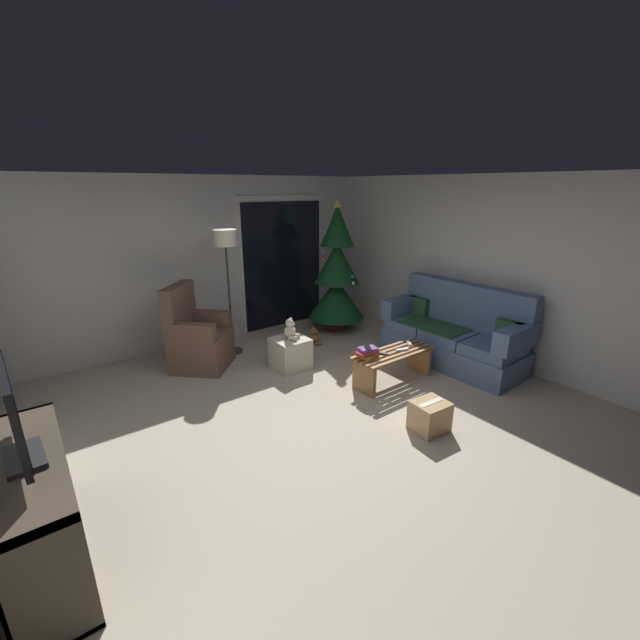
% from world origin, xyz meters
% --- Properties ---
extents(ground_plane, '(7.00, 7.00, 0.00)m').
position_xyz_m(ground_plane, '(0.00, 0.00, 0.00)').
color(ground_plane, '#B2A38E').
extents(wall_back, '(5.72, 0.12, 2.50)m').
position_xyz_m(wall_back, '(0.00, 3.06, 1.25)').
color(wall_back, beige).
rests_on(wall_back, ground).
extents(wall_right, '(0.12, 6.00, 2.50)m').
position_xyz_m(wall_right, '(2.86, 0.00, 1.25)').
color(wall_right, beige).
rests_on(wall_right, ground).
extents(patio_door_frame, '(1.60, 0.02, 2.20)m').
position_xyz_m(patio_door_frame, '(1.33, 2.99, 1.10)').
color(patio_door_frame, silver).
rests_on(patio_door_frame, ground).
extents(patio_door_glass, '(1.50, 0.02, 2.10)m').
position_xyz_m(patio_door_glass, '(1.33, 2.97, 1.05)').
color(patio_door_glass, black).
rests_on(patio_door_glass, ground).
extents(couch, '(0.84, 1.96, 1.08)m').
position_xyz_m(couch, '(2.32, 0.18, 0.40)').
color(couch, slate).
rests_on(couch, ground).
extents(coffee_table, '(1.10, 0.40, 0.41)m').
position_xyz_m(coffee_table, '(1.19, 0.24, 0.27)').
color(coffee_table, olive).
rests_on(coffee_table, ground).
extents(remote_silver, '(0.13, 0.15, 0.02)m').
position_xyz_m(remote_silver, '(1.53, 0.30, 0.42)').
color(remote_silver, '#ADADB2').
rests_on(remote_silver, coffee_table).
extents(remote_graphite, '(0.10, 0.16, 0.02)m').
position_xyz_m(remote_graphite, '(1.01, 0.28, 0.42)').
color(remote_graphite, '#333338').
rests_on(remote_graphite, coffee_table).
extents(remote_white, '(0.16, 0.09, 0.02)m').
position_xyz_m(remote_white, '(1.30, 0.20, 0.42)').
color(remote_white, silver).
rests_on(remote_white, coffee_table).
extents(book_stack, '(0.28, 0.23, 0.12)m').
position_xyz_m(book_stack, '(0.81, 0.31, 0.46)').
color(book_stack, '#B79333').
rests_on(book_stack, coffee_table).
extents(cell_phone, '(0.14, 0.16, 0.01)m').
position_xyz_m(cell_phone, '(0.81, 0.31, 0.53)').
color(cell_phone, black).
rests_on(cell_phone, book_stack).
extents(christmas_tree, '(0.93, 0.93, 2.14)m').
position_xyz_m(christmas_tree, '(1.86, 2.19, 0.94)').
color(christmas_tree, '#4C1E19').
rests_on(christmas_tree, ground).
extents(armchair, '(0.97, 0.97, 1.13)m').
position_xyz_m(armchair, '(-0.58, 2.13, 0.40)').
color(armchair, brown).
rests_on(armchair, ground).
extents(floor_lamp, '(0.32, 0.32, 1.78)m').
position_xyz_m(floor_lamp, '(0.01, 2.33, 1.51)').
color(floor_lamp, '#2D2D30').
rests_on(floor_lamp, ground).
extents(media_shelf, '(0.40, 1.40, 0.78)m').
position_xyz_m(media_shelf, '(-2.53, -0.25, 0.37)').
color(media_shelf, '#382D23').
rests_on(media_shelf, ground).
extents(television, '(0.22, 0.84, 0.61)m').
position_xyz_m(television, '(-2.50, -0.20, 1.09)').
color(television, black).
rests_on(television, media_shelf).
extents(ottoman, '(0.44, 0.44, 0.42)m').
position_xyz_m(ottoman, '(0.39, 1.35, 0.21)').
color(ottoman, beige).
rests_on(ottoman, ground).
extents(teddy_bear_cream, '(0.21, 0.22, 0.29)m').
position_xyz_m(teddy_bear_cream, '(0.40, 1.34, 0.54)').
color(teddy_bear_cream, beige).
rests_on(teddy_bear_cream, ottoman).
extents(teddy_bear_chestnut_by_tree, '(0.21, 0.21, 0.29)m').
position_xyz_m(teddy_bear_chestnut_by_tree, '(1.16, 1.85, 0.12)').
color(teddy_bear_chestnut_by_tree, brown).
rests_on(teddy_bear_chestnut_by_tree, ground).
extents(cardboard_box_taped_mid_floor, '(0.36, 0.32, 0.31)m').
position_xyz_m(cardboard_box_taped_mid_floor, '(0.70, -0.73, 0.15)').
color(cardboard_box_taped_mid_floor, tan).
rests_on(cardboard_box_taped_mid_floor, ground).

